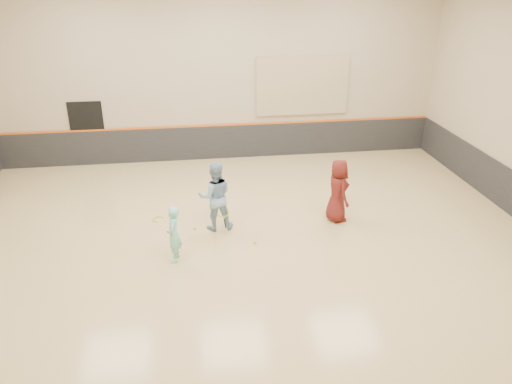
{
  "coord_description": "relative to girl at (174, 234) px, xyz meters",
  "views": [
    {
      "loc": [
        -1.17,
        -10.7,
        6.24
      ],
      "look_at": [
        0.41,
        0.4,
        1.15
      ],
      "focal_mm": 35.0,
      "sensor_mm": 36.0,
      "label": 1
    }
  ],
  "objects": [
    {
      "name": "held_racket",
      "position": [
        1.21,
        1.27,
        -0.14
      ],
      "size": [
        0.57,
        0.57,
        0.54
      ],
      "primitive_type": null,
      "color": "#A4C12A",
      "rests_on": "instructor"
    },
    {
      "name": "room",
      "position": [
        1.63,
        0.62,
        0.13
      ],
      "size": [
        15.04,
        12.04,
        6.22
      ],
      "color": "tan",
      "rests_on": "ground"
    },
    {
      "name": "girl",
      "position": [
        0.0,
        0.0,
        0.0
      ],
      "size": [
        0.39,
        0.54,
        1.37
      ],
      "primitive_type": "imported",
      "rotation": [
        0.0,
        0.0,
        -1.7
      ],
      "color": "#7DD9CA",
      "rests_on": "floor"
    },
    {
      "name": "ball_under_racket",
      "position": [
        1.93,
        0.49,
        -0.65
      ],
      "size": [
        0.07,
        0.07,
        0.07
      ],
      "primitive_type": "sphere",
      "color": "#D0D732",
      "rests_on": "floor"
    },
    {
      "name": "ball_beside_spare",
      "position": [
        0.49,
        1.43,
        -0.65
      ],
      "size": [
        0.07,
        0.07,
        0.07
      ],
      "primitive_type": "sphere",
      "color": "#E4F038",
      "rests_on": "floor"
    },
    {
      "name": "young_man",
      "position": [
        4.27,
        1.46,
        0.17
      ],
      "size": [
        0.67,
        0.91,
        1.7
      ],
      "primitive_type": "imported",
      "rotation": [
        0.0,
        0.0,
        1.74
      ],
      "color": "#5A1815",
      "rests_on": "floor"
    },
    {
      "name": "spare_racket",
      "position": [
        -0.46,
        2.1,
        -0.62
      ],
      "size": [
        0.72,
        0.72,
        0.13
      ],
      "primitive_type": null,
      "color": "#B4D72F",
      "rests_on": "floor"
    },
    {
      "name": "acoustic_panel",
      "position": [
        4.43,
        6.57,
        1.82
      ],
      "size": [
        3.2,
        0.08,
        2.0
      ],
      "primitive_type": "cube",
      "color": "tan",
      "rests_on": "wall_back"
    },
    {
      "name": "instructor",
      "position": [
        1.05,
        1.44,
        0.23
      ],
      "size": [
        0.92,
        0.73,
        1.82
      ],
      "primitive_type": "imported",
      "rotation": [
        0.0,
        0.0,
        3.19
      ],
      "color": "#81A5C8",
      "rests_on": "floor"
    },
    {
      "name": "ball_in_hand",
      "position": [
        4.46,
        1.34,
        0.43
      ],
      "size": [
        0.07,
        0.07,
        0.07
      ],
      "primitive_type": "sphere",
      "color": "#B2CC2F",
      "rests_on": "young_man"
    },
    {
      "name": "accent_stripe",
      "position": [
        1.63,
        6.58,
        0.54
      ],
      "size": [
        14.9,
        0.03,
        0.06
      ],
      "primitive_type": "cube",
      "color": "#D85914",
      "rests_on": "wall_back"
    },
    {
      "name": "doorway",
      "position": [
        -2.87,
        6.6,
        0.42
      ],
      "size": [
        1.1,
        0.05,
        2.2
      ],
      "primitive_type": "cube",
      "color": "black",
      "rests_on": "floor"
    },
    {
      "name": "wainscot_back",
      "position": [
        1.63,
        6.59,
        -0.08
      ],
      "size": [
        14.9,
        0.04,
        1.2
      ],
      "primitive_type": "cube",
      "color": "#232326",
      "rests_on": "floor"
    }
  ]
}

